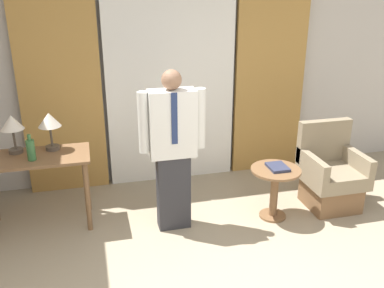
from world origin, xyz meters
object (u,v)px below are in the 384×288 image
object	(u,v)px
desk	(35,168)
book	(278,167)
table_lamp_right	(49,123)
person	(173,146)
table_lamp_left	(12,126)
side_table	(275,185)
armchair	(330,177)
bottle_near_edge	(31,150)

from	to	relation	value
desk	book	size ratio (longest dim) A/B	4.46
table_lamp_right	person	distance (m)	1.26
table_lamp_left	book	xyz separation A→B (m)	(2.59, -0.55, -0.49)
desk	side_table	bearing A→B (deg)	-9.98
person	armchair	xyz separation A→B (m)	(1.78, 0.02, -0.54)
armchair	book	size ratio (longest dim) A/B	3.91
desk	book	distance (m)	2.45
desk	book	bearing A→B (deg)	-9.69
bottle_near_edge	person	distance (m)	1.35
desk	bottle_near_edge	size ratio (longest dim) A/B	4.11
table_lamp_right	book	bearing A→B (deg)	-13.75
table_lamp_right	person	xyz separation A→B (m)	(1.15, -0.48, -0.18)
table_lamp_right	person	world-z (taller)	person
table_lamp_right	book	distance (m)	2.35
book	bottle_near_edge	bearing A→B (deg)	172.59
desk	table_lamp_right	size ratio (longest dim) A/B	2.76
desk	book	xyz separation A→B (m)	(2.41, -0.41, -0.07)
armchair	side_table	size ratio (longest dim) A/B	1.66
table_lamp_left	bottle_near_edge	bearing A→B (deg)	-53.63
book	side_table	bearing A→B (deg)	-156.67
person	book	world-z (taller)	person
table_lamp_left	person	size ratio (longest dim) A/B	0.24
desk	side_table	world-z (taller)	desk
armchair	desk	bearing A→B (deg)	174.02
bottle_near_edge	armchair	xyz separation A→B (m)	(3.11, -0.23, -0.54)
side_table	book	bearing A→B (deg)	23.33
person	table_lamp_left	bearing A→B (deg)	162.35
table_lamp_left	side_table	size ratio (longest dim) A/B	0.69
table_lamp_left	person	world-z (taller)	person
armchair	book	world-z (taller)	armchair
table_lamp_left	book	distance (m)	2.69
armchair	book	bearing A→B (deg)	-172.87
table_lamp_left	armchair	world-z (taller)	table_lamp_left
bottle_near_edge	armchair	size ratio (longest dim) A/B	0.28
armchair	person	bearing A→B (deg)	-179.51
table_lamp_left	table_lamp_right	world-z (taller)	same
bottle_near_edge	armchair	distance (m)	3.16
bottle_near_edge	table_lamp_left	bearing A→B (deg)	126.37
table_lamp_left	bottle_near_edge	world-z (taller)	table_lamp_left
table_lamp_left	armchair	bearing A→B (deg)	-8.00
book	table_lamp_right	bearing A→B (deg)	166.25
person	armchair	world-z (taller)	person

